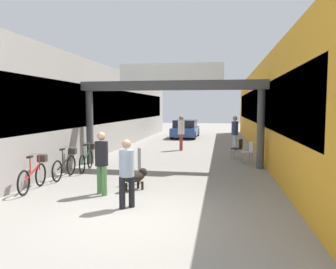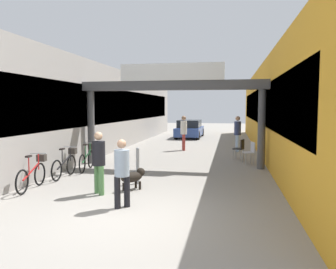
{
  "view_description": "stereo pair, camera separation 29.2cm",
  "coord_description": "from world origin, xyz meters",
  "px_view_note": "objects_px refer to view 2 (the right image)",
  "views": [
    {
      "loc": [
        1.9,
        -6.45,
        2.3
      ],
      "look_at": [
        0.0,
        5.19,
        1.3
      ],
      "focal_mm": 35.0,
      "sensor_mm": 36.0,
      "label": 1
    },
    {
      "loc": [
        2.19,
        -6.4,
        2.3
      ],
      "look_at": [
        0.0,
        5.19,
        1.3
      ],
      "focal_mm": 35.0,
      "sensor_mm": 36.0,
      "label": 2
    }
  ],
  "objects_px": {
    "bicycle_black_second": "(66,164)",
    "parked_car_blue": "(190,129)",
    "pedestrian_carrying_crate": "(238,131)",
    "cafe_chair_aluminium_nearer": "(250,151)",
    "dog_on_leash": "(134,177)",
    "bollard_post_metal": "(138,165)",
    "bicycle_red_nearest": "(33,173)",
    "cafe_chair_black_farther": "(240,147)",
    "pedestrian_with_dog": "(99,159)",
    "pedestrian_companion": "(122,169)",
    "bicycle_green_third": "(88,158)",
    "pedestrian_elderly_walking": "(184,130)"
  },
  "relations": [
    {
      "from": "bicycle_red_nearest",
      "to": "parked_car_blue",
      "type": "xyz_separation_m",
      "value": [
        2.46,
        16.04,
        0.21
      ]
    },
    {
      "from": "pedestrian_companion",
      "to": "bicycle_green_third",
      "type": "bearing_deg",
      "value": 123.53
    },
    {
      "from": "pedestrian_elderly_walking",
      "to": "dog_on_leash",
      "type": "relative_size",
      "value": 2.3
    },
    {
      "from": "pedestrian_with_dog",
      "to": "bicycle_black_second",
      "type": "xyz_separation_m",
      "value": [
        -1.9,
        1.79,
        -0.5
      ]
    },
    {
      "from": "bicycle_red_nearest",
      "to": "bicycle_green_third",
      "type": "height_order",
      "value": "same"
    },
    {
      "from": "parked_car_blue",
      "to": "pedestrian_companion",
      "type": "bearing_deg",
      "value": -88.19
    },
    {
      "from": "cafe_chair_black_farther",
      "to": "parked_car_blue",
      "type": "distance_m",
      "value": 10.3
    },
    {
      "from": "bollard_post_metal",
      "to": "cafe_chair_black_farther",
      "type": "relative_size",
      "value": 1.23
    },
    {
      "from": "parked_car_blue",
      "to": "bicycle_green_third",
      "type": "bearing_deg",
      "value": -99.27
    },
    {
      "from": "pedestrian_with_dog",
      "to": "dog_on_leash",
      "type": "xyz_separation_m",
      "value": [
        0.76,
        0.6,
        -0.57
      ]
    },
    {
      "from": "pedestrian_elderly_walking",
      "to": "bicycle_red_nearest",
      "type": "bearing_deg",
      "value": -108.75
    },
    {
      "from": "dog_on_leash",
      "to": "bicycle_red_nearest",
      "type": "bearing_deg",
      "value": -171.55
    },
    {
      "from": "dog_on_leash",
      "to": "parked_car_blue",
      "type": "xyz_separation_m",
      "value": [
        -0.34,
        15.63,
        0.28
      ]
    },
    {
      "from": "bicycle_red_nearest",
      "to": "cafe_chair_aluminium_nearer",
      "type": "relative_size",
      "value": 1.89
    },
    {
      "from": "dog_on_leash",
      "to": "bollard_post_metal",
      "type": "height_order",
      "value": "bollard_post_metal"
    },
    {
      "from": "pedestrian_with_dog",
      "to": "bollard_post_metal",
      "type": "height_order",
      "value": "pedestrian_with_dog"
    },
    {
      "from": "pedestrian_companion",
      "to": "pedestrian_carrying_crate",
      "type": "xyz_separation_m",
      "value": [
        2.79,
        10.1,
        0.17
      ]
    },
    {
      "from": "bicycle_red_nearest",
      "to": "parked_car_blue",
      "type": "height_order",
      "value": "parked_car_blue"
    },
    {
      "from": "pedestrian_companion",
      "to": "bicycle_black_second",
      "type": "relative_size",
      "value": 0.93
    },
    {
      "from": "bicycle_black_second",
      "to": "parked_car_blue",
      "type": "distance_m",
      "value": 14.63
    },
    {
      "from": "pedestrian_carrying_crate",
      "to": "bicycle_green_third",
      "type": "distance_m",
      "value": 8.18
    },
    {
      "from": "cafe_chair_aluminium_nearer",
      "to": "pedestrian_with_dog",
      "type": "bearing_deg",
      "value": -127.67
    },
    {
      "from": "bicycle_green_third",
      "to": "cafe_chair_black_farther",
      "type": "bearing_deg",
      "value": 31.8
    },
    {
      "from": "pedestrian_with_dog",
      "to": "cafe_chair_aluminium_nearer",
      "type": "bearing_deg",
      "value": 52.33
    },
    {
      "from": "pedestrian_carrying_crate",
      "to": "parked_car_blue",
      "type": "height_order",
      "value": "pedestrian_carrying_crate"
    },
    {
      "from": "bollard_post_metal",
      "to": "bicycle_black_second",
      "type": "bearing_deg",
      "value": 169.97
    },
    {
      "from": "pedestrian_companion",
      "to": "dog_on_leash",
      "type": "bearing_deg",
      "value": 97.47
    },
    {
      "from": "bicycle_red_nearest",
      "to": "pedestrian_with_dog",
      "type": "bearing_deg",
      "value": -5.26
    },
    {
      "from": "bicycle_green_third",
      "to": "cafe_chair_aluminium_nearer",
      "type": "relative_size",
      "value": 1.89
    },
    {
      "from": "bollard_post_metal",
      "to": "pedestrian_with_dog",
      "type": "bearing_deg",
      "value": -116.84
    },
    {
      "from": "pedestrian_carrying_crate",
      "to": "bicycle_green_third",
      "type": "relative_size",
      "value": 1.09
    },
    {
      "from": "bicycle_green_third",
      "to": "pedestrian_with_dog",
      "type": "bearing_deg",
      "value": -60.71
    },
    {
      "from": "pedestrian_companion",
      "to": "bollard_post_metal",
      "type": "relative_size",
      "value": 1.43
    },
    {
      "from": "bicycle_red_nearest",
      "to": "bollard_post_metal",
      "type": "distance_m",
      "value": 2.94
    },
    {
      "from": "pedestrian_elderly_walking",
      "to": "parked_car_blue",
      "type": "bearing_deg",
      "value": 94.41
    },
    {
      "from": "bicycle_black_second",
      "to": "bicycle_green_third",
      "type": "relative_size",
      "value": 1.01
    },
    {
      "from": "pedestrian_elderly_walking",
      "to": "parked_car_blue",
      "type": "relative_size",
      "value": 0.45
    },
    {
      "from": "pedestrian_companion",
      "to": "parked_car_blue",
      "type": "bearing_deg",
      "value": 91.81
    },
    {
      "from": "pedestrian_elderly_walking",
      "to": "bicycle_red_nearest",
      "type": "distance_m",
      "value": 9.4
    },
    {
      "from": "bicycle_red_nearest",
      "to": "bicycle_black_second",
      "type": "relative_size",
      "value": 1.0
    },
    {
      "from": "pedestrian_carrying_crate",
      "to": "bicycle_red_nearest",
      "type": "height_order",
      "value": "pedestrian_carrying_crate"
    },
    {
      "from": "cafe_chair_aluminium_nearer",
      "to": "cafe_chair_black_farther",
      "type": "bearing_deg",
      "value": 109.01
    },
    {
      "from": "pedestrian_with_dog",
      "to": "pedestrian_elderly_walking",
      "type": "height_order",
      "value": "pedestrian_elderly_walking"
    },
    {
      "from": "parked_car_blue",
      "to": "cafe_chair_black_farther",
      "type": "bearing_deg",
      "value": -70.75
    },
    {
      "from": "pedestrian_carrying_crate",
      "to": "cafe_chair_aluminium_nearer",
      "type": "distance_m",
      "value": 3.73
    },
    {
      "from": "pedestrian_carrying_crate",
      "to": "cafe_chair_aluminium_nearer",
      "type": "xyz_separation_m",
      "value": [
        0.43,
        -3.67,
        -0.52
      ]
    },
    {
      "from": "bicycle_black_second",
      "to": "parked_car_blue",
      "type": "xyz_separation_m",
      "value": [
        2.33,
        14.44,
        0.21
      ]
    },
    {
      "from": "pedestrian_companion",
      "to": "bollard_post_metal",
      "type": "bearing_deg",
      "value": 97.3
    },
    {
      "from": "pedestrian_with_dog",
      "to": "pedestrian_carrying_crate",
      "type": "xyz_separation_m",
      "value": [
        3.76,
        9.1,
        0.12
      ]
    },
    {
      "from": "bicycle_green_third",
      "to": "bollard_post_metal",
      "type": "xyz_separation_m",
      "value": [
        2.39,
        -1.74,
        0.12
      ]
    }
  ]
}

